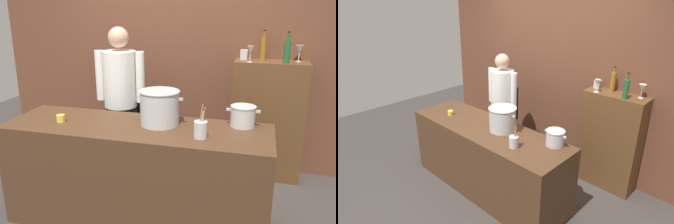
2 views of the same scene
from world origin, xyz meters
TOP-DOWN VIEW (x-y plane):
  - ground_plane at (0.00, 0.00)m, footprint 8.00×8.00m
  - brick_back_panel at (0.00, 1.40)m, footprint 4.40×0.10m
  - prep_counter at (0.00, 0.00)m, footprint 2.24×0.70m
  - bar_cabinet at (1.07, 1.19)m, footprint 0.76×0.32m
  - chef at (-0.43, 0.72)m, footprint 0.53×0.37m
  - stockpot_large at (0.18, 0.10)m, footprint 0.40×0.34m
  - stockpot_small at (0.86, 0.23)m, footprint 0.27×0.21m
  - utensil_crock at (0.57, -0.13)m, footprint 0.10×0.10m
  - butter_jar at (-0.66, -0.07)m, footprint 0.07×0.07m
  - wine_bottle_green at (1.21, 1.10)m, footprint 0.06×0.06m
  - wine_bottle_amber at (0.98, 1.25)m, footprint 0.06×0.06m
  - wine_glass_wide at (1.34, 1.25)m, footprint 0.08×0.08m
  - wine_glass_short at (0.85, 1.09)m, footprint 0.07×0.07m
  - spice_tin_silver at (0.78, 1.25)m, footprint 0.07×0.07m

SIDE VIEW (x-z plane):
  - ground_plane at x=0.00m, z-range 0.00..0.00m
  - prep_counter at x=0.00m, z-range 0.00..0.90m
  - bar_cabinet at x=1.07m, z-range 0.00..1.30m
  - butter_jar at x=-0.66m, z-range 0.90..0.96m
  - chef at x=-0.43m, z-range 0.13..1.79m
  - utensil_crock at x=0.57m, z-range 0.84..1.10m
  - stockpot_small at x=0.86m, z-range 0.90..1.07m
  - stockpot_large at x=0.18m, z-range 0.90..1.19m
  - spice_tin_silver at x=0.78m, z-range 1.30..1.41m
  - wine_glass_short at x=0.85m, z-range 1.34..1.50m
  - wine_bottle_green at x=1.21m, z-range 1.27..1.58m
  - wine_glass_wide at x=1.34m, z-range 1.34..1.51m
  - wine_bottle_amber at x=0.98m, z-range 1.27..1.59m
  - brick_back_panel at x=0.00m, z-range 0.00..3.00m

